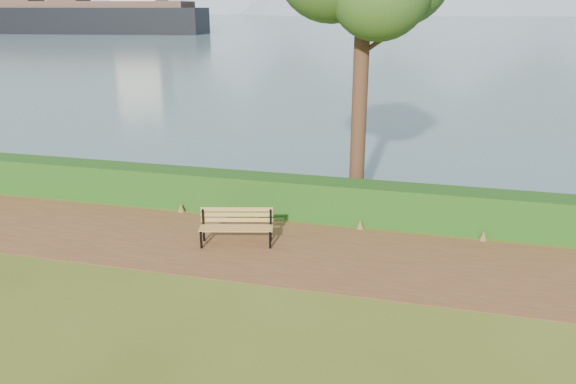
# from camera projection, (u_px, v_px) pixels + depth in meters

# --- Properties ---
(ground) EXTENTS (140.00, 140.00, 0.00)m
(ground) POSITION_uv_depth(u_px,v_px,m) (276.00, 256.00, 12.39)
(ground) COLOR #4D5819
(ground) RESTS_ON ground
(path) EXTENTS (40.00, 3.40, 0.01)m
(path) POSITION_uv_depth(u_px,v_px,m) (279.00, 250.00, 12.67)
(path) COLOR brown
(path) RESTS_ON ground
(hedge) EXTENTS (32.00, 0.85, 1.00)m
(hedge) POSITION_uv_depth(u_px,v_px,m) (302.00, 198.00, 14.62)
(hedge) COLOR #184212
(hedge) RESTS_ON ground
(water) EXTENTS (700.00, 510.00, 0.00)m
(water) POSITION_uv_depth(u_px,v_px,m) (431.00, 18.00, 251.37)
(water) COLOR #466171
(water) RESTS_ON ground
(bench) EXTENTS (1.74, 0.88, 0.84)m
(bench) POSITION_uv_depth(u_px,v_px,m) (236.00, 224.00, 12.89)
(bench) COLOR black
(bench) RESTS_ON ground
(cargo_ship) EXTENTS (69.48, 19.95, 20.84)m
(cargo_ship) POSITION_uv_depth(u_px,v_px,m) (47.00, 17.00, 112.27)
(cargo_ship) COLOR black
(cargo_ship) RESTS_ON ground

